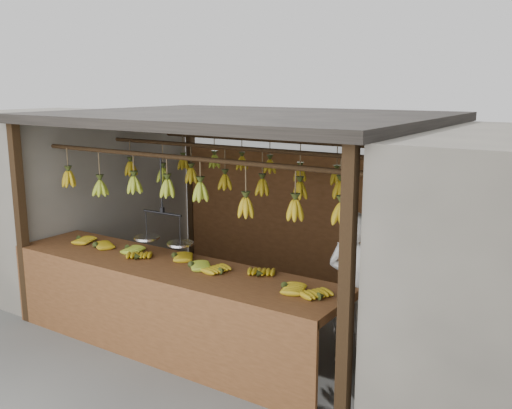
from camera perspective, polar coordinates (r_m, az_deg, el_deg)
The scene contains 8 objects.
ground at distance 6.97m, azimuth -1.38°, elevation -10.95°, with size 80.00×80.00×0.00m, color #5B5B57.
stall at distance 6.74m, azimuth 0.13°, elevation 5.64°, with size 4.30×3.30×2.40m.
neighbor_left at distance 9.11m, azimuth -20.38°, elevation 1.31°, with size 3.00×3.00×2.30m, color slate.
counter at distance 5.89m, azimuth -9.43°, elevation -7.95°, with size 3.86×0.88×0.96m.
hanging_bananas at distance 6.51m, azimuth -1.40°, elevation 2.35°, with size 3.61×2.25×0.38m.
balance_scale at distance 6.04m, azimuth -9.27°, elevation -3.13°, with size 0.72×0.28×0.91m.
vendor at distance 5.62m, azimuth 9.74°, elevation -8.43°, with size 0.56×0.37×1.54m, color white.
bag_bundles at distance 7.06m, azimuth 18.17°, elevation -2.80°, with size 0.08×0.26×1.27m.
Camera 1 is at (3.67, -5.27, 2.70)m, focal length 40.00 mm.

